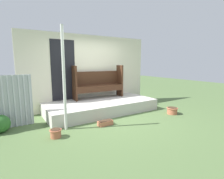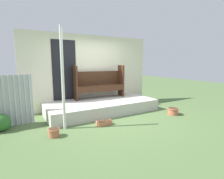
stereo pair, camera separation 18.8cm
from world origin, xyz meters
name	(u,v)px [view 1 (the left image)]	position (x,y,z in m)	size (l,w,h in m)	color
ground_plane	(112,118)	(0.00, 0.00, 0.00)	(24.00, 24.00, 0.00)	#516B3D
porch_slab	(101,106)	(0.08, 0.80, 0.18)	(3.60, 1.60, 0.36)	beige
house_wall	(89,72)	(0.04, 1.63, 1.30)	(4.80, 0.08, 2.60)	beige
support_post	(64,79)	(-1.41, -0.11, 1.25)	(0.07, 0.07, 2.50)	white
bench	(98,82)	(0.26, 1.33, 0.93)	(1.84, 0.50, 1.17)	#422616
flower_pot_left	(56,133)	(-1.75, -0.46, 0.11)	(0.27, 0.27, 0.19)	#B76647
flower_pot_middle	(172,110)	(1.89, -0.64, 0.12)	(0.36, 0.36, 0.21)	#B76647
planter_box_rect	(105,123)	(-0.45, -0.38, 0.06)	(0.40, 0.18, 0.13)	#C67251
shrub_by_fence	(1,124)	(-2.77, 0.50, 0.21)	(0.42, 0.38, 0.43)	#2D6628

